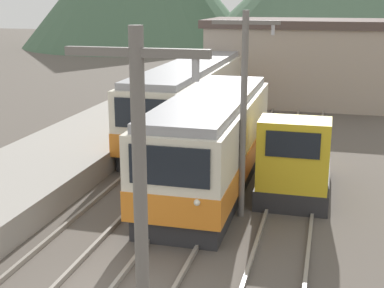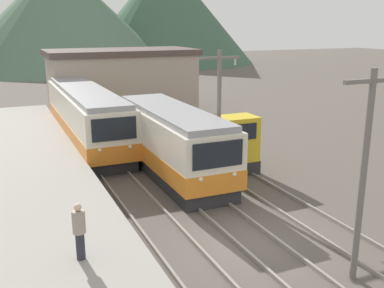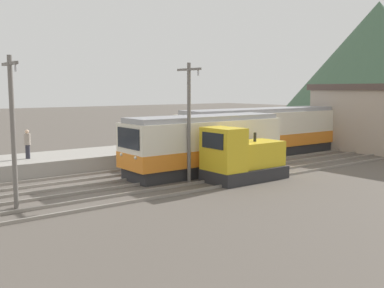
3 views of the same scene
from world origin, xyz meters
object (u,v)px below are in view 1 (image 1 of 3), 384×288
at_px(commuter_train_left, 192,101).
at_px(catenary_mast_near, 142,231).
at_px(catenary_mast_mid, 244,108).
at_px(shunting_locomotive, 295,161).
at_px(commuter_train_center, 211,146).

xyz_separation_m(commuter_train_left, catenary_mast_near, (4.31, -19.45, 1.85)).
bearing_deg(catenary_mast_near, commuter_train_left, 102.49).
xyz_separation_m(commuter_train_left, catenary_mast_mid, (4.31, -10.30, 1.85)).
xyz_separation_m(commuter_train_left, shunting_locomotive, (5.80, -7.81, -0.46)).
relative_size(commuter_train_left, catenary_mast_near, 2.33).
bearing_deg(commuter_train_left, catenary_mast_near, -77.51).
relative_size(commuter_train_center, shunting_locomotive, 2.21).
height_order(shunting_locomotive, catenary_mast_mid, catenary_mast_mid).
bearing_deg(commuter_train_center, catenary_mast_near, -82.47).
xyz_separation_m(commuter_train_left, commuter_train_center, (2.80, -8.04, -0.05)).
relative_size(commuter_train_left, commuter_train_center, 1.43).
bearing_deg(catenary_mast_mid, catenary_mast_near, -90.00).
relative_size(commuter_train_left, catenary_mast_mid, 2.33).
xyz_separation_m(commuter_train_center, catenary_mast_mid, (1.51, -2.26, 1.90)).
bearing_deg(commuter_train_center, commuter_train_left, 109.19).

